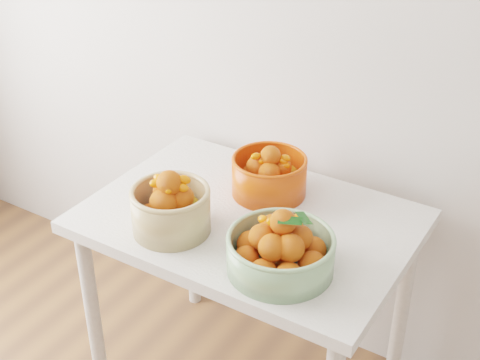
% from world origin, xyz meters
% --- Properties ---
extents(table, '(1.00, 0.70, 0.75)m').
position_xyz_m(table, '(-0.18, 1.60, 0.65)').
color(table, silver).
rests_on(table, ground).
extents(bowl_cream, '(0.28, 0.28, 0.20)m').
position_xyz_m(bowl_cream, '(-0.34, 1.41, 0.83)').
color(bowl_cream, tan).
rests_on(bowl_cream, table).
extents(bowl_green, '(0.37, 0.37, 0.19)m').
position_xyz_m(bowl_green, '(0.03, 1.42, 0.82)').
color(bowl_green, '#84AB7D').
rests_on(bowl_green, table).
extents(bowl_orange, '(0.25, 0.25, 0.18)m').
position_xyz_m(bowl_orange, '(-0.19, 1.75, 0.82)').
color(bowl_orange, red).
rests_on(bowl_orange, table).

